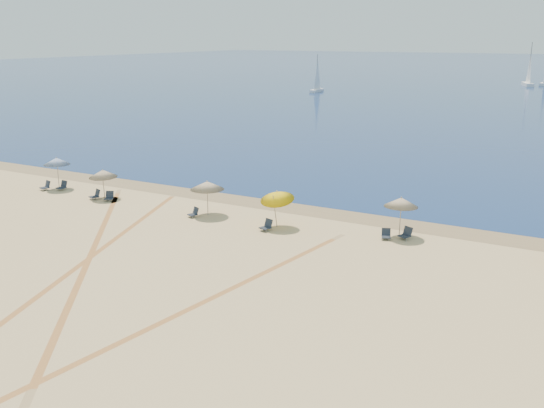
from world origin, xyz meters
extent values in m
plane|color=tan|center=(0.00, 0.00, 0.00)|extent=(160.00, 160.00, 0.00)
plane|color=#0C2151|center=(0.00, 225.00, 0.01)|extent=(500.00, 500.00, 0.00)
plane|color=olive|center=(0.00, 24.00, 0.00)|extent=(500.00, 500.00, 0.00)
cylinder|color=gray|center=(-19.27, 20.07, 1.18)|extent=(0.05, 0.07, 2.37)
cone|color=white|center=(-19.27, 20.06, 2.22)|extent=(2.05, 2.05, 0.57)
sphere|color=gray|center=(-19.27, 20.06, 2.52)|extent=(0.08, 0.08, 0.08)
cylinder|color=gray|center=(-14.00, 19.54, 1.02)|extent=(0.05, 0.13, 2.04)
cone|color=#FAE6C7|center=(-14.00, 19.57, 1.89)|extent=(2.09, 2.11, 0.63)
sphere|color=gray|center=(-14.00, 19.57, 2.19)|extent=(0.08, 0.08, 0.08)
cylinder|color=gray|center=(-4.74, 19.63, 1.11)|extent=(0.05, 0.05, 2.21)
cone|color=#FAE6C7|center=(-4.74, 19.63, 2.06)|extent=(2.29, 2.29, 0.55)
sphere|color=gray|center=(-4.74, 19.63, 2.36)|extent=(0.08, 0.08, 0.08)
cylinder|color=gray|center=(0.64, 19.21, 1.11)|extent=(0.05, 0.61, 2.23)
cone|color=yellow|center=(0.64, 19.45, 2.07)|extent=(2.15, 2.22, 1.06)
sphere|color=gray|center=(0.64, 19.45, 2.37)|extent=(0.08, 0.08, 0.08)
cylinder|color=gray|center=(8.05, 21.37, 1.15)|extent=(0.05, 0.10, 2.31)
cone|color=#FAE6C7|center=(8.05, 21.34, 2.15)|extent=(2.05, 2.06, 0.60)
sphere|color=gray|center=(8.05, 21.34, 2.45)|extent=(0.08, 0.08, 0.08)
cube|color=black|center=(-19.87, 19.14, 0.20)|extent=(0.73, 0.73, 0.05)
cube|color=black|center=(-19.80, 19.42, 0.46)|extent=(0.64, 0.37, 0.53)
cylinder|color=#A5A5AD|center=(-20.10, 18.98, 0.10)|extent=(0.03, 0.03, 0.20)
cylinder|color=#A5A5AD|center=(-19.64, 18.86, 0.10)|extent=(0.03, 0.03, 0.20)
cube|color=black|center=(-18.69, 19.75, 0.20)|extent=(0.65, 0.65, 0.06)
cube|color=black|center=(-18.67, 20.04, 0.46)|extent=(0.62, 0.27, 0.54)
cylinder|color=#A5A5AD|center=(-18.94, 19.54, 0.10)|extent=(0.03, 0.03, 0.20)
cylinder|color=#A5A5AD|center=(-18.45, 19.51, 0.10)|extent=(0.03, 0.03, 0.20)
cube|color=black|center=(-14.43, 18.91, 0.20)|extent=(0.79, 0.79, 0.06)
cube|color=black|center=(-14.32, 19.19, 0.46)|extent=(0.65, 0.44, 0.54)
cylinder|color=#A5A5AD|center=(-14.66, 18.78, 0.10)|extent=(0.03, 0.03, 0.20)
cylinder|color=#A5A5AD|center=(-14.21, 18.60, 0.10)|extent=(0.03, 0.03, 0.20)
cube|color=black|center=(-13.14, 19.07, 0.19)|extent=(0.76, 0.76, 0.05)
cube|color=black|center=(-13.25, 19.33, 0.44)|extent=(0.62, 0.43, 0.52)
cylinder|color=#A5A5AD|center=(-13.35, 18.77, 0.10)|extent=(0.03, 0.03, 0.19)
cylinder|color=#A5A5AD|center=(-12.93, 18.95, 0.10)|extent=(0.03, 0.03, 0.19)
cube|color=black|center=(-5.35, 18.67, 0.18)|extent=(0.71, 0.71, 0.05)
cube|color=black|center=(-5.24, 18.92, 0.41)|extent=(0.57, 0.40, 0.48)
cylinder|color=#A5A5AD|center=(-5.54, 18.57, 0.09)|extent=(0.02, 0.02, 0.18)
cylinder|color=#A5A5AD|center=(-5.15, 18.39, 0.09)|extent=(0.02, 0.02, 0.18)
cube|color=black|center=(0.37, 18.41, 0.19)|extent=(0.75, 0.75, 0.05)
cube|color=black|center=(0.46, 18.69, 0.45)|extent=(0.63, 0.39, 0.53)
cylinder|color=#A5A5AD|center=(0.14, 18.27, 0.10)|extent=(0.03, 0.03, 0.19)
cylinder|color=#A5A5AD|center=(0.59, 18.12, 0.10)|extent=(0.03, 0.03, 0.19)
cube|color=black|center=(7.54, 20.37, 0.17)|extent=(0.68, 0.68, 0.05)
cube|color=black|center=(7.45, 20.61, 0.40)|extent=(0.56, 0.37, 0.47)
cylinder|color=#A5A5AD|center=(7.34, 20.10, 0.09)|extent=(0.02, 0.02, 0.17)
cylinder|color=#A5A5AD|center=(7.74, 20.25, 0.09)|extent=(0.02, 0.02, 0.17)
cube|color=black|center=(8.48, 20.95, 0.20)|extent=(0.79, 0.79, 0.05)
cube|color=black|center=(8.60, 21.22, 0.46)|extent=(0.64, 0.45, 0.53)
cylinder|color=#A5A5AD|center=(8.26, 20.83, 0.10)|extent=(0.03, 0.03, 0.20)
cylinder|color=#A5A5AD|center=(8.69, 20.63, 0.10)|extent=(0.03, 0.03, 0.20)
cube|color=white|center=(-35.67, 107.06, 0.30)|extent=(1.69, 5.38, 0.58)
cylinder|color=gray|center=(-35.67, 107.06, 4.05)|extent=(0.12, 0.12, 7.72)
cube|color=white|center=(2.59, 146.05, 0.38)|extent=(3.62, 7.05, 0.75)
cylinder|color=gray|center=(2.59, 146.05, 5.22)|extent=(0.15, 0.15, 9.95)
plane|color=tan|center=(-5.60, 8.92, 0.00)|extent=(35.12, 35.12, 0.00)
plane|color=tan|center=(-5.93, 9.97, 0.00)|extent=(35.12, 35.12, 0.00)
plane|color=tan|center=(2.40, 5.14, 0.00)|extent=(32.31, 32.31, 0.00)
plane|color=tan|center=(2.58, 6.22, 0.00)|extent=(32.31, 32.31, 0.00)
plane|color=tan|center=(-5.94, 9.82, 0.00)|extent=(39.11, 39.11, 0.00)
plane|color=tan|center=(-6.59, 10.71, 0.00)|extent=(39.11, 39.11, 0.00)
camera|label=1|loc=(17.51, -12.71, 11.77)|focal=39.59mm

